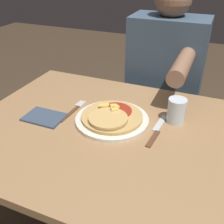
{
  "coord_description": "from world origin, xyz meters",
  "views": [
    {
      "loc": [
        0.27,
        -0.71,
        1.28
      ],
      "look_at": [
        -0.05,
        0.05,
        0.78
      ],
      "focal_mm": 42.0,
      "sensor_mm": 36.0,
      "label": 1
    }
  ],
  "objects_px": {
    "person_diner": "(164,81)",
    "dining_table": "(118,157)",
    "knife": "(157,131)",
    "drinking_glass": "(176,111)",
    "fork": "(74,110)",
    "pizza": "(111,116)",
    "plate": "(112,120)"
  },
  "relations": [
    {
      "from": "person_diner",
      "to": "dining_table",
      "type": "bearing_deg",
      "value": -93.52
    },
    {
      "from": "knife",
      "to": "drinking_glass",
      "type": "distance_m",
      "value": 0.11
    },
    {
      "from": "dining_table",
      "to": "fork",
      "type": "distance_m",
      "value": 0.26
    },
    {
      "from": "dining_table",
      "to": "knife",
      "type": "relative_size",
      "value": 4.97
    },
    {
      "from": "pizza",
      "to": "drinking_glass",
      "type": "xyz_separation_m",
      "value": [
        0.22,
        0.09,
        0.02
      ]
    },
    {
      "from": "pizza",
      "to": "person_diner",
      "type": "distance_m",
      "value": 0.55
    },
    {
      "from": "pizza",
      "to": "person_diner",
      "type": "bearing_deg",
      "value": 81.24
    },
    {
      "from": "drinking_glass",
      "to": "person_diner",
      "type": "height_order",
      "value": "person_diner"
    },
    {
      "from": "pizza",
      "to": "knife",
      "type": "bearing_deg",
      "value": 1.36
    },
    {
      "from": "dining_table",
      "to": "fork",
      "type": "bearing_deg",
      "value": 162.26
    },
    {
      "from": "dining_table",
      "to": "pizza",
      "type": "distance_m",
      "value": 0.16
    },
    {
      "from": "drinking_glass",
      "to": "dining_table",
      "type": "bearing_deg",
      "value": -140.74
    },
    {
      "from": "knife",
      "to": "plate",
      "type": "bearing_deg",
      "value": 179.96
    },
    {
      "from": "knife",
      "to": "drinking_glass",
      "type": "xyz_separation_m",
      "value": [
        0.05,
        0.09,
        0.04
      ]
    },
    {
      "from": "fork",
      "to": "knife",
      "type": "height_order",
      "value": "same"
    },
    {
      "from": "pizza",
      "to": "fork",
      "type": "height_order",
      "value": "pizza"
    },
    {
      "from": "knife",
      "to": "drinking_glass",
      "type": "bearing_deg",
      "value": 62.1
    },
    {
      "from": "fork",
      "to": "pizza",
      "type": "bearing_deg",
      "value": -7.25
    },
    {
      "from": "fork",
      "to": "drinking_glass",
      "type": "xyz_separation_m",
      "value": [
        0.39,
        0.07,
        0.04
      ]
    },
    {
      "from": "pizza",
      "to": "plate",
      "type": "bearing_deg",
      "value": 71.89
    },
    {
      "from": "plate",
      "to": "pizza",
      "type": "relative_size",
      "value": 1.2
    },
    {
      "from": "dining_table",
      "to": "knife",
      "type": "xyz_separation_m",
      "value": [
        0.13,
        0.05,
        0.12
      ]
    },
    {
      "from": "dining_table",
      "to": "plate",
      "type": "height_order",
      "value": "plate"
    },
    {
      "from": "pizza",
      "to": "person_diner",
      "type": "xyz_separation_m",
      "value": [
        0.08,
        0.54,
        -0.07
      ]
    },
    {
      "from": "knife",
      "to": "drinking_glass",
      "type": "relative_size",
      "value": 2.36
    },
    {
      "from": "plate",
      "to": "knife",
      "type": "height_order",
      "value": "plate"
    },
    {
      "from": "pizza",
      "to": "knife",
      "type": "distance_m",
      "value": 0.17
    },
    {
      "from": "drinking_glass",
      "to": "pizza",
      "type": "bearing_deg",
      "value": -157.01
    },
    {
      "from": "plate",
      "to": "pizza",
      "type": "height_order",
      "value": "pizza"
    },
    {
      "from": "dining_table",
      "to": "fork",
      "type": "relative_size",
      "value": 6.26
    },
    {
      "from": "pizza",
      "to": "fork",
      "type": "xyz_separation_m",
      "value": [
        -0.17,
        0.02,
        -0.02
      ]
    },
    {
      "from": "drinking_glass",
      "to": "knife",
      "type": "bearing_deg",
      "value": -117.9
    }
  ]
}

